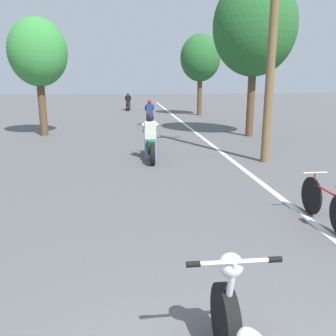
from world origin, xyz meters
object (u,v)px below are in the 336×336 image
Objects in this scene: roadside_tree_right_near at (255,27)px; roadside_tree_right_far at (200,58)px; bicycle_parked at (326,203)px; utility_pole at (273,30)px; motorcycle_rider_mid at (150,116)px; motorcycle_rider_far at (128,104)px; motorcycle_rider_lead at (150,142)px; roadside_tree_left at (38,53)px.

roadside_tree_right_near is 9.33m from roadside_tree_right_far.
roadside_tree_right_far reaches higher than bicycle_parked.
utility_pole is 5.00m from roadside_tree_right_near.
motorcycle_rider_mid is 0.93× the size of motorcycle_rider_far.
motorcycle_rider_far is at bearing 97.71° from bicycle_parked.
roadside_tree_right_near is at bearing 78.46° from bicycle_parked.
motorcycle_rider_lead is at bearing 167.92° from utility_pole.
roadside_tree_left is 2.44× the size of motorcycle_rider_mid.
roadside_tree_left is 6.24m from motorcycle_rider_mid.
motorcycle_rider_far is (-3.93, 18.82, -3.18)m from utility_pole.
utility_pole is at bearing -71.91° from motorcycle_rider_mid.
bicycle_parked is (-1.61, -18.75, -3.35)m from roadside_tree_right_far.
roadside_tree_right_far is 19.11m from bicycle_parked.
roadside_tree_left is at bearing -136.31° from roadside_tree_right_far.
roadside_tree_right_far reaches higher than motorcycle_rider_mid.
roadside_tree_left is (-7.63, 5.99, -0.27)m from utility_pole.
roadside_tree_left reaches higher than motorcycle_rider_mid.
motorcycle_rider_lead reaches higher than motorcycle_rider_mid.
motorcycle_rider_far is at bearing 135.45° from roadside_tree_right_far.
motorcycle_rider_mid is at bearing -83.94° from motorcycle_rider_far.
motorcycle_rider_lead is 18.11m from motorcycle_rider_far.
utility_pole is at bearing -103.75° from roadside_tree_right_near.
motorcycle_rider_far is (-0.59, 18.10, -0.01)m from motorcycle_rider_lead.
utility_pole is 1.37× the size of roadside_tree_right_far.
utility_pole is at bearing -12.08° from motorcycle_rider_lead.
motorcycle_rider_lead is at bearing -137.85° from roadside_tree_right_near.
utility_pole reaches higher than roadside_tree_left.
roadside_tree_left is at bearing -149.87° from motorcycle_rider_mid.
roadside_tree_right_far is 1.09× the size of roadside_tree_left.
roadside_tree_right_near is at bearing -69.98° from motorcycle_rider_far.
roadside_tree_right_far is at bearing 55.15° from motorcycle_rider_mid.
motorcycle_rider_mid is (-4.04, 3.95, -3.90)m from roadside_tree_right_near.
roadside_tree_left reaches higher than motorcycle_rider_lead.
roadside_tree_right_near reaches higher than motorcycle_rider_mid.
motorcycle_rider_lead is (-4.20, -13.39, -3.20)m from roadside_tree_right_far.
roadside_tree_left is at bearing 141.89° from utility_pole.
motorcycle_rider_far is (-1.07, 10.06, -0.00)m from motorcycle_rider_mid.
motorcycle_rider_far is 23.67m from bicycle_parked.
utility_pole is 14.13m from roadside_tree_right_far.
motorcycle_rider_lead is 5.95m from bicycle_parked.
motorcycle_rider_mid is (4.77, 2.77, -2.91)m from roadside_tree_left.
roadside_tree_right_far is 7.26m from motorcycle_rider_mid.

